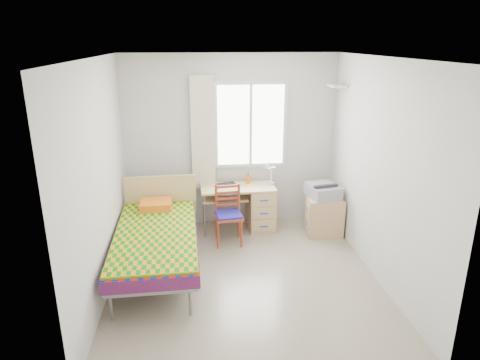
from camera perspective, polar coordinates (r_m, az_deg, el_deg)
name	(u,v)px	position (r m, az deg, el deg)	size (l,w,h in m)	color
floor	(244,277)	(5.38, 0.58, -12.84)	(3.50, 3.50, 0.00)	#BCAD93
ceiling	(245,58)	(4.61, 0.68, 16.01)	(3.50, 3.50, 0.00)	white
wall_back	(231,142)	(6.52, -1.25, 5.14)	(3.20, 3.20, 0.00)	silver
wall_left	(100,182)	(4.92, -18.22, -0.21)	(3.50, 3.50, 0.00)	silver
wall_right	(380,172)	(5.27, 18.16, 1.02)	(3.50, 3.50, 0.00)	silver
window	(251,125)	(6.48, 1.42, 7.32)	(1.10, 0.04, 1.30)	white
curtain	(203,133)	(6.39, -4.97, 6.20)	(0.35, 0.05, 1.70)	beige
floating_shelf	(337,86)	(6.35, 12.84, 12.13)	(0.20, 0.32, 0.03)	white
bed	(157,236)	(5.48, -11.07, -7.29)	(1.04, 2.16, 0.93)	gray
desk	(256,205)	(6.51, 2.21, -3.41)	(1.11, 0.53, 0.69)	tan
chair	(229,211)	(6.06, -1.50, -4.10)	(0.40, 0.40, 0.84)	#9D361E
cabinet	(324,215)	(6.51, 11.13, -4.66)	(0.57, 0.52, 0.56)	tan
printer	(323,191)	(6.39, 11.01, -1.42)	(0.48, 0.54, 0.20)	#A6A8AE
laptop	(226,185)	(6.41, -1.84, -0.68)	(0.30, 0.19, 0.02)	black
pen_cup	(247,180)	(6.54, 1.00, 0.01)	(0.07, 0.07, 0.09)	orange
task_lamp	(269,172)	(6.31, 3.86, 1.06)	(0.21, 0.31, 0.37)	white
book	(222,193)	(6.39, -2.43, -1.79)	(0.16, 0.21, 0.02)	gray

